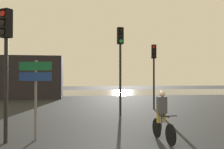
# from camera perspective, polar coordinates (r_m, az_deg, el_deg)

# --- Properties ---
(water_strip) EXTENTS (80.00, 16.00, 0.01)m
(water_strip) POSITION_cam_1_polar(r_m,az_deg,el_deg) (36.64, -6.61, -4.07)
(water_strip) COLOR slate
(water_strip) RESTS_ON ground
(traffic_light_center) EXTENTS (0.35, 0.36, 4.77)m
(traffic_light_center) POSITION_cam_1_polar(r_m,az_deg,el_deg) (13.49, 1.91, 4.55)
(traffic_light_center) COLOR black
(traffic_light_center) RESTS_ON ground
(traffic_light_far_right) EXTENTS (0.36, 0.38, 4.24)m
(traffic_light_far_right) POSITION_cam_1_polar(r_m,az_deg,el_deg) (16.62, 9.54, 2.35)
(traffic_light_far_right) COLOR black
(traffic_light_far_right) RESTS_ON ground
(traffic_light_near_left) EXTENTS (0.40, 0.42, 4.19)m
(traffic_light_near_left) POSITION_cam_1_polar(r_m,az_deg,el_deg) (8.51, -23.07, 5.32)
(traffic_light_near_left) COLOR black
(traffic_light_near_left) RESTS_ON ground
(direction_sign_post) EXTENTS (1.06, 0.34, 2.60)m
(direction_sign_post) POSITION_cam_1_polar(r_m,az_deg,el_deg) (8.47, -17.12, -2.32)
(direction_sign_post) COLOR slate
(direction_sign_post) RESTS_ON ground
(cyclist) EXTENTS (0.46, 1.71, 1.62)m
(cyclist) POSITION_cam_1_polar(r_m,az_deg,el_deg) (8.27, 11.42, -9.16)
(cyclist) COLOR black
(cyclist) RESTS_ON ground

